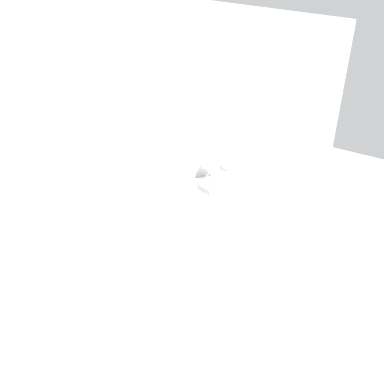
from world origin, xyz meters
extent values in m
plane|color=silver|center=(0.00, 0.00, 0.00)|extent=(12.00, 12.00, 0.00)
cube|color=white|center=(0.00, 0.07, 1.30)|extent=(8.00, 0.06, 2.60)
cube|color=white|center=(0.00, -1.09, 0.17)|extent=(1.67, 2.19, 0.34)
cube|color=white|center=(0.00, -1.09, 0.44)|extent=(1.64, 2.14, 0.22)
cube|color=beige|center=(0.00, -0.03, 0.56)|extent=(1.71, 0.05, 1.12)
cube|color=white|center=(-0.40, -0.25, 0.62)|extent=(0.70, 0.36, 0.14)
cube|color=white|center=(0.40, -0.25, 0.62)|extent=(0.70, 0.36, 0.14)
cube|color=white|center=(1.15, -0.23, 0.28)|extent=(0.46, 0.43, 0.56)
sphere|color=#B2AD93|center=(1.15, -0.46, 0.43)|extent=(0.02, 0.02, 0.02)
cylinder|color=beige|center=(1.12, -0.16, 0.59)|extent=(0.11, 0.11, 0.07)
cylinder|color=#B7B29E|center=(1.12, -0.16, 0.69)|extent=(0.02, 0.02, 0.12)
cylinder|color=silver|center=(1.12, -0.16, 0.81)|extent=(0.22, 0.22, 0.13)
cylinder|color=white|center=(1.32, -0.21, 0.61)|extent=(0.09, 0.09, 0.11)
sphere|color=pink|center=(1.32, -0.21, 0.72)|extent=(0.14, 0.14, 0.14)
sphere|color=#609356|center=(1.36, -0.21, 0.69)|extent=(0.06, 0.06, 0.06)
camera|label=1|loc=(-1.01, -3.14, 1.94)|focal=28.00mm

